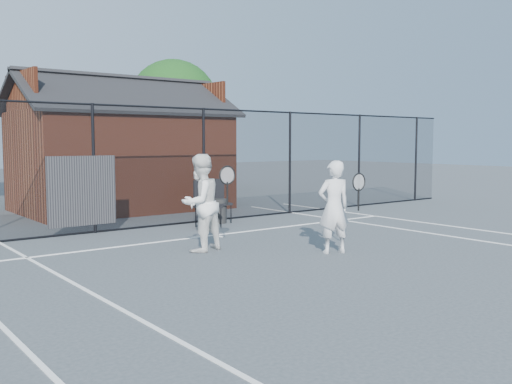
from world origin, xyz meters
TOP-DOWN VIEW (x-y plane):
  - ground at (0.00, 0.00)m, footprint 80.00×80.00m
  - court_lines at (0.00, -1.32)m, footprint 11.02×18.00m
  - fence at (-0.30, 5.00)m, footprint 22.04×3.00m
  - clubhouse at (0.50, 9.00)m, footprint 6.50×4.36m
  - tree_right at (5.50, 14.50)m, footprint 3.97×3.97m
  - player_front at (0.67, -0.10)m, footprint 0.84×0.67m
  - player_back at (-1.24, 1.61)m, footprint 1.10×0.94m
  - chair_left at (0.55, 4.10)m, footprint 0.58×0.61m
  - chair_right at (1.21, 4.60)m, footprint 0.57×0.59m
  - waste_bin at (1.18, 4.60)m, footprint 0.52×0.52m

SIDE VIEW (x-z plane):
  - ground at x=0.00m, z-range 0.00..0.00m
  - court_lines at x=0.00m, z-range 0.00..0.01m
  - waste_bin at x=1.18m, z-range 0.00..0.63m
  - chair_right at x=1.21m, z-range 0.00..1.11m
  - chair_left at x=0.55m, z-range 0.00..1.14m
  - player_front at x=0.67m, z-range 0.00..1.77m
  - player_back at x=-1.24m, z-range 0.00..1.89m
  - fence at x=-0.30m, z-range -0.05..2.95m
  - clubhouse at x=0.50m, z-range -0.49..3.70m
  - tree_right at x=5.50m, z-range 0.86..6.56m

